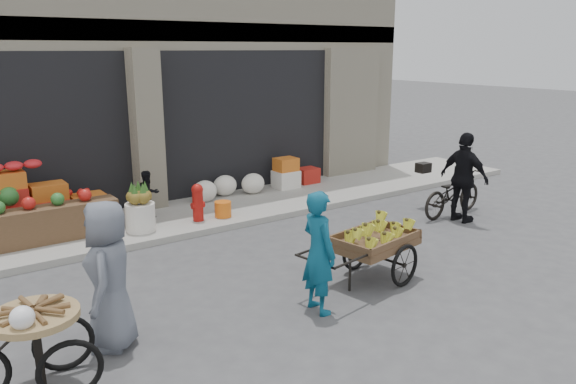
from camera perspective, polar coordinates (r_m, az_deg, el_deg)
ground at (r=7.72m, az=0.59°, el=-10.64°), size 80.00×80.00×0.00m
sidewalk at (r=11.07m, az=-11.96°, el=-2.76°), size 18.00×2.20×0.12m
building at (r=14.30m, az=-19.22°, el=14.06°), size 14.00×6.45×7.00m
fruit_display at (r=10.50m, az=-25.26°, el=-1.32°), size 3.10×1.12×1.24m
pineapple_bin at (r=10.27m, az=-14.76°, el=-2.47°), size 0.52×0.52×0.50m
fire_hydrant at (r=10.60m, az=-9.16°, el=-0.90°), size 0.22×0.22×0.71m
orange_bucket at (r=10.84m, az=-6.63°, el=-1.74°), size 0.32×0.32×0.30m
right_bay_goods at (r=12.68m, az=-2.28°, el=1.37°), size 3.35×0.60×0.70m
seated_person at (r=10.89m, az=-14.00°, el=-0.29°), size 0.51×0.43×0.93m
banana_cart at (r=8.09m, az=8.59°, el=-4.78°), size 2.19×1.17×0.87m
vendor_woman at (r=7.07m, az=3.14°, el=-6.12°), size 0.41×0.60×1.59m
tricycle_cart at (r=6.07m, az=-24.24°, el=-13.42°), size 1.45×0.95×0.95m
vendor_grey at (r=6.53m, az=-17.72°, el=-8.07°), size 0.87×0.99×1.70m
bicycle at (r=11.70m, az=16.36°, el=-0.11°), size 1.75×0.71×0.90m
cyclist at (r=11.22m, az=17.46°, el=1.39°), size 0.49×1.04×1.74m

